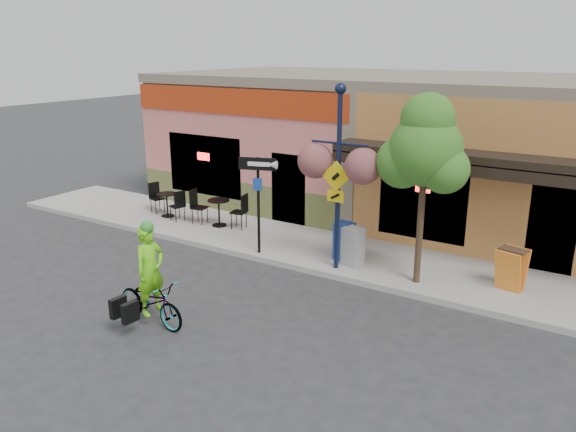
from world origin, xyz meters
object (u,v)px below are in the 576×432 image
object	(u,v)px
bicycle	(151,302)
cyclist_rider	(151,282)
street_tree	(423,190)
one_way_sign	(258,206)
newspaper_box_blue	(344,241)
building	(430,145)
newspaper_box_grey	(353,246)
lamp_post	(338,179)

from	to	relation	value
bicycle	cyclist_rider	distance (m)	0.45
bicycle	street_tree	world-z (taller)	street_tree
one_way_sign	newspaper_box_blue	xyz separation A→B (m)	(2.12, 0.75, -0.79)
building	one_way_sign	distance (m)	7.15
building	one_way_sign	bearing A→B (deg)	-108.61
one_way_sign	newspaper_box_blue	bearing A→B (deg)	0.79
cyclist_rider	one_way_sign	world-z (taller)	one_way_sign
newspaper_box_blue	newspaper_box_grey	world-z (taller)	same
one_way_sign	newspaper_box_grey	xyz separation A→B (m)	(2.49, 0.50, -0.79)
building	bicycle	world-z (taller)	building
one_way_sign	cyclist_rider	bearing A→B (deg)	-104.40
building	one_way_sign	xyz separation A→B (m)	(-2.27, -6.73, -0.82)
lamp_post	newspaper_box_grey	world-z (taller)	lamp_post
newspaper_box_grey	street_tree	bearing A→B (deg)	4.38
newspaper_box_blue	bicycle	bearing A→B (deg)	-100.96
cyclist_rider	newspaper_box_blue	distance (m)	5.25
cyclist_rider	one_way_sign	xyz separation A→B (m)	(-0.31, 4.17, 0.52)
one_way_sign	street_tree	bearing A→B (deg)	-13.88
cyclist_rider	newspaper_box_grey	xyz separation A→B (m)	(2.18, 4.67, -0.27)
one_way_sign	newspaper_box_grey	size ratio (longest dim) A/B	2.61
lamp_post	newspaper_box_blue	size ratio (longest dim) A/B	4.55
cyclist_rider	street_tree	world-z (taller)	street_tree
newspaper_box_blue	one_way_sign	bearing A→B (deg)	-150.81
bicycle	cyclist_rider	xyz separation A→B (m)	(0.05, 0.00, 0.44)
lamp_post	bicycle	bearing A→B (deg)	-115.51
cyclist_rider	one_way_sign	size ratio (longest dim) A/B	0.71
one_way_sign	street_tree	size ratio (longest dim) A/B	0.59
bicycle	one_way_sign	distance (m)	4.29
building	street_tree	world-z (taller)	street_tree
bicycle	one_way_sign	xyz separation A→B (m)	(-0.26, 4.17, 0.96)
cyclist_rider	newspaper_box_grey	distance (m)	5.16
bicycle	street_tree	xyz separation A→B (m)	(3.94, 4.52, 1.87)
bicycle	cyclist_rider	bearing A→B (deg)	-85.59
lamp_post	one_way_sign	world-z (taller)	lamp_post
building	cyclist_rider	size ratio (longest dim) A/B	9.98
cyclist_rider	one_way_sign	distance (m)	4.22
building	street_tree	xyz separation A→B (m)	(1.94, -6.38, 0.09)
building	bicycle	bearing A→B (deg)	-100.42
building	cyclist_rider	xyz separation A→B (m)	(-1.96, -10.91, -1.34)
bicycle	building	bearing A→B (deg)	-6.01
building	bicycle	size ratio (longest dim) A/B	10.20
bicycle	newspaper_box_grey	xyz separation A→B (m)	(2.23, 4.67, 0.17)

